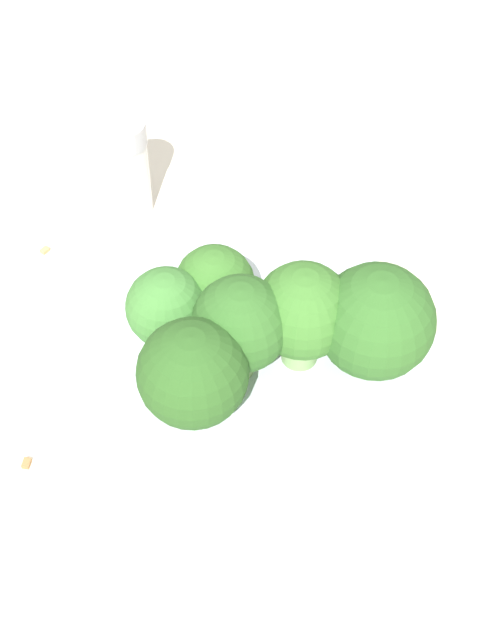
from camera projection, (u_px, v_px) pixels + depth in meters
The scene contains 12 objects.
ground_plane at pixel (240, 412), 0.51m from camera, with size 3.00×3.00×0.00m, color beige.
bowl at pixel (240, 387), 0.49m from camera, with size 0.21×0.21×0.05m, color silver.
broccoli_floret_0 at pixel (376, 323), 0.44m from camera, with size 0.06×0.06×0.06m.
broccoli_floret_1 at pixel (303, 313), 0.44m from camera, with size 0.05×0.05×0.06m.
broccoli_floret_2 at pixel (193, 374), 0.42m from camera, with size 0.05×0.05×0.06m.
broccoli_floret_3 at pixel (241, 325), 0.43m from camera, with size 0.05×0.05×0.06m.
broccoli_floret_4 at pixel (215, 286), 0.46m from camera, with size 0.04×0.04×0.05m.
broccoli_floret_5 at pixel (167, 309), 0.45m from camera, with size 0.04×0.04×0.05m.
pepper_shaker at pixel (127, 167), 0.58m from camera, with size 0.03×0.03×0.07m.
almond_crumb_1 at pixel (238, 240), 0.59m from camera, with size 0.01×0.00×0.01m, color olive.
almond_crumb_2 at pixel (26, 462), 0.48m from camera, with size 0.01×0.00×0.01m, color olive.
almond_crumb_4 at pixel (45, 249), 0.58m from camera, with size 0.01×0.00×0.01m, color tan.
Camera 1 is at (0.21, 0.19, 0.42)m, focal length 50.00 mm.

